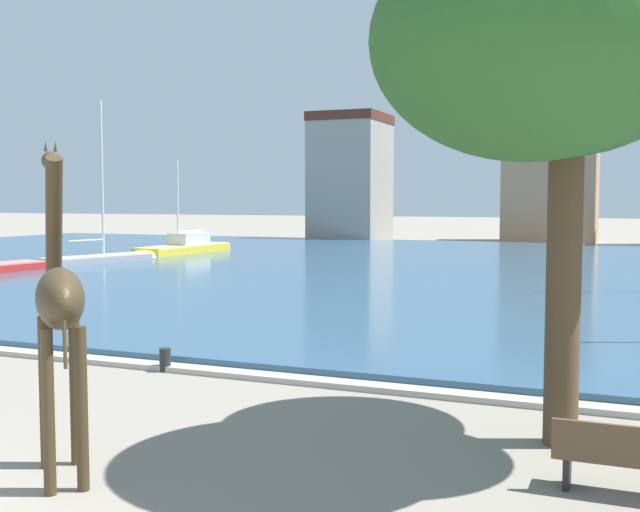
{
  "coord_description": "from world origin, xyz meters",
  "views": [
    {
      "loc": [
        8.03,
        -5.2,
        3.64
      ],
      "look_at": [
        0.6,
        12.85,
        2.2
      ],
      "focal_mm": 43.37,
      "sensor_mm": 36.0,
      "label": 1
    }
  ],
  "objects_px": {
    "giraffe_statue": "(60,304)",
    "sailboat_grey": "(106,259)",
    "sailboat_yellow": "(178,250)",
    "shade_tree": "(563,53)",
    "park_bench": "(629,458)",
    "mooring_bollard": "(165,360)"
  },
  "relations": [
    {
      "from": "sailboat_yellow",
      "to": "park_bench",
      "type": "xyz_separation_m",
      "value": [
        26.29,
        -30.85,
        -0.02
      ]
    },
    {
      "from": "giraffe_statue",
      "to": "sailboat_grey",
      "type": "distance_m",
      "value": 32.92
    },
    {
      "from": "giraffe_statue",
      "to": "sailboat_grey",
      "type": "relative_size",
      "value": 0.5
    },
    {
      "from": "mooring_bollard",
      "to": "park_bench",
      "type": "xyz_separation_m",
      "value": [
        9.15,
        -3.69,
        0.24
      ]
    },
    {
      "from": "sailboat_yellow",
      "to": "sailboat_grey",
      "type": "distance_m",
      "value": 6.61
    },
    {
      "from": "giraffe_statue",
      "to": "sailboat_yellow",
      "type": "bearing_deg",
      "value": 120.51
    },
    {
      "from": "shade_tree",
      "to": "mooring_bollard",
      "type": "height_order",
      "value": "shade_tree"
    },
    {
      "from": "sailboat_yellow",
      "to": "giraffe_statue",
      "type": "bearing_deg",
      "value": -59.49
    },
    {
      "from": "sailboat_grey",
      "to": "mooring_bollard",
      "type": "xyz_separation_m",
      "value": [
        17.48,
        -20.56,
        -0.12
      ]
    },
    {
      "from": "giraffe_statue",
      "to": "sailboat_yellow",
      "type": "xyz_separation_m",
      "value": [
        -19.38,
        32.89,
        -1.77
      ]
    },
    {
      "from": "sailboat_grey",
      "to": "park_bench",
      "type": "distance_m",
      "value": 36.02
    },
    {
      "from": "sailboat_grey",
      "to": "giraffe_statue",
      "type": "bearing_deg",
      "value": -53.12
    },
    {
      "from": "giraffe_statue",
      "to": "sailboat_grey",
      "type": "bearing_deg",
      "value": 126.88
    },
    {
      "from": "shade_tree",
      "to": "park_bench",
      "type": "distance_m",
      "value": 5.54
    },
    {
      "from": "giraffe_statue",
      "to": "shade_tree",
      "type": "height_order",
      "value": "shade_tree"
    },
    {
      "from": "mooring_bollard",
      "to": "shade_tree",
      "type": "bearing_deg",
      "value": -14.63
    },
    {
      "from": "sailboat_yellow",
      "to": "sailboat_grey",
      "type": "bearing_deg",
      "value": -92.96
    },
    {
      "from": "sailboat_grey",
      "to": "mooring_bollard",
      "type": "height_order",
      "value": "sailboat_grey"
    },
    {
      "from": "sailboat_grey",
      "to": "park_bench",
      "type": "height_order",
      "value": "sailboat_grey"
    },
    {
      "from": "giraffe_statue",
      "to": "shade_tree",
      "type": "bearing_deg",
      "value": 31.49
    },
    {
      "from": "mooring_bollard",
      "to": "giraffe_statue",
      "type": "bearing_deg",
      "value": -68.65
    },
    {
      "from": "sailboat_yellow",
      "to": "shade_tree",
      "type": "relative_size",
      "value": 1.2
    }
  ]
}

